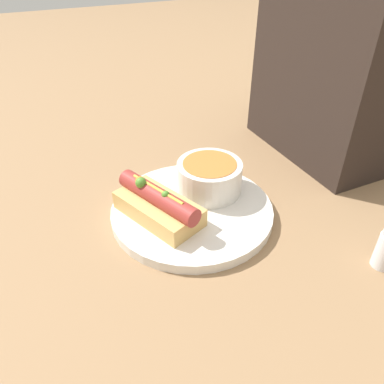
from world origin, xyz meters
TOP-DOWN VIEW (x-y plane):
  - ground_plane at (0.00, 0.00)m, footprint 4.00×4.00m
  - dinner_plate at (0.00, 0.00)m, footprint 0.26×0.26m
  - hot_dog at (-0.00, -0.06)m, footprint 0.16×0.12m
  - soup_bowl at (-0.03, 0.05)m, footprint 0.11×0.11m
  - spoon at (-0.03, 0.04)m, footprint 0.05×0.17m
  - seated_diner at (-0.09, 0.32)m, footprint 0.30×0.14m

SIDE VIEW (x-z plane):
  - ground_plane at x=0.00m, z-range 0.00..0.00m
  - dinner_plate at x=0.00m, z-range 0.00..0.02m
  - spoon at x=-0.03m, z-range 0.02..0.02m
  - hot_dog at x=0.00m, z-range 0.01..0.07m
  - soup_bowl at x=-0.03m, z-range 0.02..0.07m
  - seated_diner at x=-0.09m, z-range -0.02..0.47m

